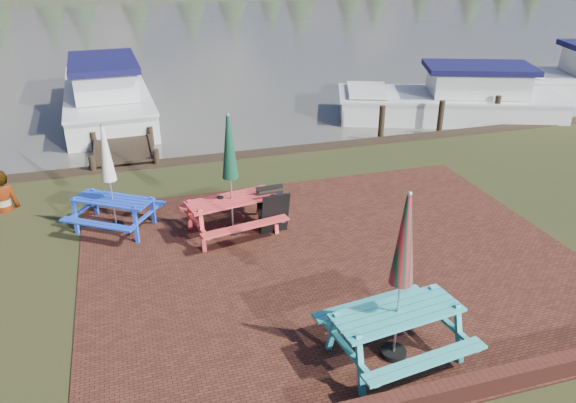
% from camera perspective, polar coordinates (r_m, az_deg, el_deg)
% --- Properties ---
extents(ground, '(120.00, 120.00, 0.00)m').
position_cam_1_polar(ground, '(9.64, 6.87, -9.19)').
color(ground, black).
rests_on(ground, ground).
extents(paving, '(9.00, 7.50, 0.02)m').
position_cam_1_polar(paving, '(10.40, 4.71, -6.19)').
color(paving, '#391812').
rests_on(paving, ground).
extents(brick_wall, '(6.21, 1.79, 0.30)m').
position_cam_1_polar(brick_wall, '(9.01, 26.36, -13.65)').
color(brick_wall, '#4C1E16').
rests_on(brick_wall, ground).
extents(water, '(120.00, 60.00, 0.02)m').
position_cam_1_polar(water, '(44.68, -12.92, 17.72)').
color(water, '#45423B').
rests_on(water, ground).
extents(picnic_table_teal, '(2.03, 1.86, 2.55)m').
position_cam_1_polar(picnic_table_teal, '(7.91, 11.15, -10.22)').
color(picnic_table_teal, teal).
rests_on(picnic_table_teal, ground).
extents(picnic_table_red, '(2.03, 1.88, 2.46)m').
position_cam_1_polar(picnic_table_red, '(11.07, -5.77, 0.80)').
color(picnic_table_red, red).
rests_on(picnic_table_red, ground).
extents(picnic_table_blue, '(2.11, 2.06, 2.21)m').
position_cam_1_polar(picnic_table_blue, '(11.74, -17.46, 0.71)').
color(picnic_table_blue, blue).
rests_on(picnic_table_blue, ground).
extents(chalkboard, '(0.58, 0.58, 0.91)m').
position_cam_1_polar(chalkboard, '(11.22, -1.52, -0.91)').
color(chalkboard, black).
rests_on(chalkboard, ground).
extents(jetty, '(1.76, 9.08, 1.00)m').
position_cam_1_polar(jetty, '(19.25, -16.66, 8.21)').
color(jetty, black).
rests_on(jetty, ground).
extents(boat_jetty, '(2.98, 7.90, 2.26)m').
position_cam_1_polar(boat_jetty, '(20.52, -17.93, 10.11)').
color(boat_jetty, silver).
rests_on(boat_jetty, ground).
extents(boat_near, '(7.81, 4.95, 2.00)m').
position_cam_1_polar(boat_near, '(20.03, 16.47, 9.72)').
color(boat_near, silver).
rests_on(boat_near, ground).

